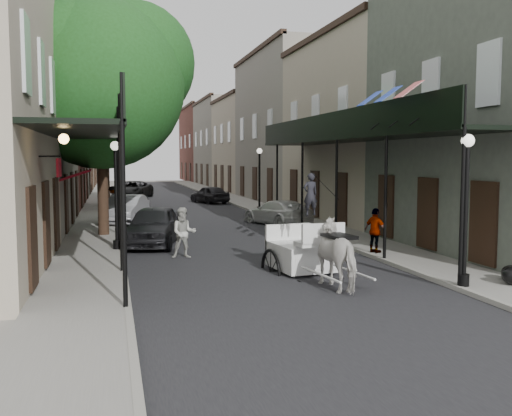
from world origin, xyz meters
TOP-DOWN VIEW (x-y plane):
  - ground at (0.00, 0.00)m, footprint 140.00×140.00m
  - road at (0.00, 20.00)m, footprint 8.00×90.00m
  - sidewalk_left at (-5.00, 20.00)m, footprint 2.20×90.00m
  - sidewalk_right at (5.00, 20.00)m, footprint 2.20×90.00m
  - building_row_left at (-8.60, 30.00)m, footprint 5.00×80.00m
  - building_row_right at (8.60, 30.00)m, footprint 5.00×80.00m
  - gallery_left at (-4.79, 6.98)m, footprint 2.20×18.05m
  - gallery_right at (4.79, 6.98)m, footprint 2.20×18.05m
  - tree_near at (-4.20, 10.18)m, footprint 7.31×6.80m
  - tree_far at (-4.25, 24.18)m, footprint 6.45×6.00m
  - lamppost_right_near at (4.10, -2.00)m, footprint 0.32×0.32m
  - lamppost_left at (-4.10, 6.00)m, footprint 0.32×0.32m
  - lamppost_right_far at (4.10, 18.00)m, footprint 0.32×0.32m
  - horse at (1.28, -1.00)m, footprint 1.17×2.13m
  - carriage at (0.95, 1.65)m, footprint 1.95×2.69m
  - pedestrian_walking at (-2.00, 4.28)m, footprint 0.84×0.68m
  - pedestrian_sidewalk_left at (-4.20, 19.18)m, footprint 1.12×1.11m
  - pedestrian_sidewalk_right at (4.20, 3.06)m, footprint 0.70×0.94m
  - car_left_near at (-2.75, 7.30)m, footprint 2.79×4.67m
  - car_left_mid at (-3.60, 14.71)m, footprint 2.59×4.55m
  - car_left_far at (-2.60, 33.23)m, footprint 3.79×5.52m
  - car_right_near at (3.60, 12.51)m, footprint 3.02×4.51m
  - car_right_far at (2.60, 26.63)m, footprint 2.70×4.06m
  - trash_bags at (5.48, -2.03)m, footprint 0.82×0.97m

SIDE VIEW (x-z plane):
  - ground at x=0.00m, z-range 0.00..0.00m
  - road at x=0.00m, z-range 0.00..0.01m
  - sidewalk_left at x=-5.00m, z-range 0.00..0.12m
  - sidewalk_right at x=5.00m, z-range 0.00..0.12m
  - trash_bags at x=5.48m, z-range 0.10..0.58m
  - car_right_near at x=3.60m, z-range 0.00..1.21m
  - car_right_far at x=2.60m, z-range 0.00..1.28m
  - car_left_far at x=-2.60m, z-range 0.00..1.40m
  - car_left_mid at x=-3.60m, z-range 0.00..1.42m
  - car_left_near at x=-2.75m, z-range 0.00..1.49m
  - pedestrian_walking at x=-2.00m, z-range 0.00..1.66m
  - horse at x=1.28m, z-range 0.00..1.72m
  - pedestrian_sidewalk_right at x=4.20m, z-range 0.12..1.61m
  - pedestrian_sidewalk_left at x=-4.20m, z-range 0.12..1.67m
  - carriage at x=0.95m, z-range -0.32..2.55m
  - lamppost_right_near at x=4.10m, z-range 0.19..3.90m
  - lamppost_left at x=-4.10m, z-range 0.19..3.90m
  - lamppost_right_far at x=4.10m, z-range 0.19..3.90m
  - gallery_left at x=-4.79m, z-range 1.61..6.49m
  - gallery_right at x=4.79m, z-range 1.61..6.49m
  - building_row_left at x=-8.60m, z-range 0.00..10.50m
  - building_row_right at x=8.60m, z-range 0.00..10.50m
  - tree_far at x=-4.25m, z-range 1.53..10.14m
  - tree_near at x=-4.20m, z-range 1.67..11.30m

